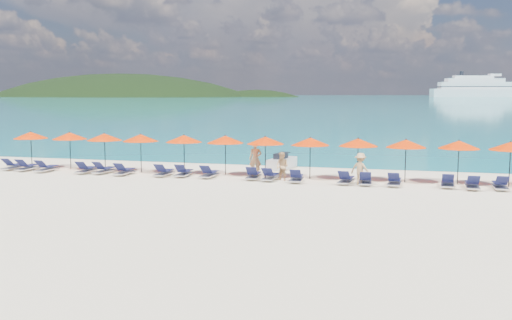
# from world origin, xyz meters

# --- Properties ---
(ground) EXTENTS (1400.00, 1400.00, 0.00)m
(ground) POSITION_xyz_m (0.00, 0.00, 0.00)
(ground) COLOR beige
(sea) EXTENTS (1600.00, 1300.00, 0.01)m
(sea) POSITION_xyz_m (0.00, 660.00, 0.01)
(sea) COLOR #1FA9B2
(sea) RESTS_ON ground
(headland_main) EXTENTS (374.00, 242.00, 126.50)m
(headland_main) POSITION_xyz_m (-300.00, 540.00, -38.00)
(headland_main) COLOR black
(headland_main) RESTS_ON ground
(headland_small) EXTENTS (162.00, 126.00, 85.50)m
(headland_small) POSITION_xyz_m (-150.00, 560.00, -35.00)
(headland_small) COLOR black
(headland_small) RESTS_ON ground
(cruise_ship) EXTENTS (115.37, 45.20, 31.84)m
(cruise_ship) POSITION_xyz_m (85.09, 620.68, 8.28)
(cruise_ship) COLOR silver
(cruise_ship) RESTS_ON ground
(jetski) EXTENTS (1.40, 2.78, 0.95)m
(jetski) POSITION_xyz_m (0.05, 8.88, 0.39)
(jetski) COLOR silver
(jetski) RESTS_ON ground
(beachgoer_a) EXTENTS (0.76, 0.56, 1.91)m
(beachgoer_a) POSITION_xyz_m (-0.70, 5.47, 0.96)
(beachgoer_a) COLOR tan
(beachgoer_a) RESTS_ON ground
(beachgoer_b) EXTENTS (0.85, 0.70, 1.52)m
(beachgoer_b) POSITION_xyz_m (1.12, 4.12, 0.76)
(beachgoer_b) COLOR tan
(beachgoer_b) RESTS_ON ground
(beachgoer_c) EXTENTS (1.15, 0.82, 1.62)m
(beachgoer_c) POSITION_xyz_m (5.21, 3.83, 0.81)
(beachgoer_c) COLOR tan
(beachgoer_c) RESTS_ON ground
(umbrella_0) EXTENTS (2.10, 2.10, 2.28)m
(umbrella_0) POSITION_xyz_m (-14.95, 5.23, 2.02)
(umbrella_0) COLOR black
(umbrella_0) RESTS_ON ground
(umbrella_1) EXTENTS (2.10, 2.10, 2.28)m
(umbrella_1) POSITION_xyz_m (-12.35, 5.42, 2.02)
(umbrella_1) COLOR black
(umbrella_1) RESTS_ON ground
(umbrella_2) EXTENTS (2.10, 2.10, 2.28)m
(umbrella_2) POSITION_xyz_m (-9.86, 5.17, 2.02)
(umbrella_2) COLOR black
(umbrella_2) RESTS_ON ground
(umbrella_3) EXTENTS (2.10, 2.10, 2.28)m
(umbrella_3) POSITION_xyz_m (-7.51, 5.15, 2.02)
(umbrella_3) COLOR black
(umbrella_3) RESTS_ON ground
(umbrella_4) EXTENTS (2.10, 2.10, 2.28)m
(umbrella_4) POSITION_xyz_m (-4.85, 5.23, 2.02)
(umbrella_4) COLOR black
(umbrella_4) RESTS_ON ground
(umbrella_5) EXTENTS (2.10, 2.10, 2.28)m
(umbrella_5) POSITION_xyz_m (-2.40, 5.32, 2.02)
(umbrella_5) COLOR black
(umbrella_5) RESTS_ON ground
(umbrella_6) EXTENTS (2.10, 2.10, 2.28)m
(umbrella_6) POSITION_xyz_m (-0.09, 5.31, 2.02)
(umbrella_6) COLOR black
(umbrella_6) RESTS_ON ground
(umbrella_7) EXTENTS (2.10, 2.10, 2.28)m
(umbrella_7) POSITION_xyz_m (2.41, 5.22, 2.02)
(umbrella_7) COLOR black
(umbrella_7) RESTS_ON ground
(umbrella_8) EXTENTS (2.10, 2.10, 2.28)m
(umbrella_8) POSITION_xyz_m (4.94, 5.33, 2.02)
(umbrella_8) COLOR black
(umbrella_8) RESTS_ON ground
(umbrella_9) EXTENTS (2.10, 2.10, 2.28)m
(umbrella_9) POSITION_xyz_m (7.37, 5.29, 2.02)
(umbrella_9) COLOR black
(umbrella_9) RESTS_ON ground
(umbrella_10) EXTENTS (2.10, 2.10, 2.28)m
(umbrella_10) POSITION_xyz_m (9.95, 5.35, 2.02)
(umbrella_10) COLOR black
(umbrella_10) RESTS_ON ground
(umbrella_11) EXTENTS (2.10, 2.10, 2.28)m
(umbrella_11) POSITION_xyz_m (12.34, 5.21, 2.02)
(umbrella_11) COLOR black
(umbrella_11) RESTS_ON ground
(lounger_0) EXTENTS (0.62, 1.70, 0.66)m
(lounger_0) POSITION_xyz_m (-15.44, 4.16, 0.24)
(lounger_0) COLOR silver
(lounger_0) RESTS_ON ground
(lounger_1) EXTENTS (0.65, 1.71, 0.66)m
(lounger_1) POSITION_xyz_m (-14.37, 4.00, 0.24)
(lounger_1) COLOR silver
(lounger_1) RESTS_ON ground
(lounger_2) EXTENTS (0.62, 1.70, 0.66)m
(lounger_2) POSITION_xyz_m (-12.98, 3.90, 0.24)
(lounger_2) COLOR silver
(lounger_2) RESTS_ON ground
(lounger_3) EXTENTS (0.73, 1.74, 0.66)m
(lounger_3) POSITION_xyz_m (-10.40, 3.97, 0.24)
(lounger_3) COLOR silver
(lounger_3) RESTS_ON ground
(lounger_4) EXTENTS (0.77, 1.75, 0.66)m
(lounger_4) POSITION_xyz_m (-9.32, 4.11, 0.24)
(lounger_4) COLOR silver
(lounger_4) RESTS_ON ground
(lounger_5) EXTENTS (0.64, 1.71, 0.66)m
(lounger_5) POSITION_xyz_m (-7.93, 3.88, 0.24)
(lounger_5) COLOR silver
(lounger_5) RESTS_ON ground
(lounger_6) EXTENTS (0.64, 1.71, 0.66)m
(lounger_6) POSITION_xyz_m (-5.59, 4.05, 0.24)
(lounger_6) COLOR silver
(lounger_6) RESTS_ON ground
(lounger_7) EXTENTS (0.68, 1.72, 0.66)m
(lounger_7) POSITION_xyz_m (-4.47, 4.22, 0.24)
(lounger_7) COLOR silver
(lounger_7) RESTS_ON ground
(lounger_8) EXTENTS (0.68, 1.72, 0.66)m
(lounger_8) POSITION_xyz_m (-2.96, 4.18, 0.24)
(lounger_8) COLOR silver
(lounger_8) RESTS_ON ground
(lounger_9) EXTENTS (0.76, 1.75, 0.66)m
(lounger_9) POSITION_xyz_m (-0.48, 4.25, 0.24)
(lounger_9) COLOR silver
(lounger_9) RESTS_ON ground
(lounger_10) EXTENTS (0.68, 1.72, 0.66)m
(lounger_10) POSITION_xyz_m (0.50, 4.06, 0.24)
(lounger_10) COLOR silver
(lounger_10) RESTS_ON ground
(lounger_11) EXTENTS (0.76, 1.75, 0.66)m
(lounger_11) POSITION_xyz_m (1.94, 3.89, 0.24)
(lounger_11) COLOR silver
(lounger_11) RESTS_ON ground
(lounger_12) EXTENTS (0.78, 1.75, 0.66)m
(lounger_12) POSITION_xyz_m (4.48, 3.97, 0.24)
(lounger_12) COLOR silver
(lounger_12) RESTS_ON ground
(lounger_13) EXTENTS (0.73, 1.74, 0.66)m
(lounger_13) POSITION_xyz_m (5.45, 3.92, 0.24)
(lounger_13) COLOR silver
(lounger_13) RESTS_ON ground
(lounger_14) EXTENTS (0.71, 1.73, 0.66)m
(lounger_14) POSITION_xyz_m (6.88, 3.99, 0.24)
(lounger_14) COLOR silver
(lounger_14) RESTS_ON ground
(lounger_15) EXTENTS (0.70, 1.73, 0.66)m
(lounger_15) POSITION_xyz_m (9.41, 4.21, 0.24)
(lounger_15) COLOR silver
(lounger_15) RESTS_ON ground
(lounger_16) EXTENTS (0.64, 1.71, 0.66)m
(lounger_16) POSITION_xyz_m (10.52, 3.94, 0.24)
(lounger_16) COLOR silver
(lounger_16) RESTS_ON ground
(lounger_17) EXTENTS (0.64, 1.71, 0.66)m
(lounger_17) POSITION_xyz_m (11.79, 4.16, 0.24)
(lounger_17) COLOR silver
(lounger_17) RESTS_ON ground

